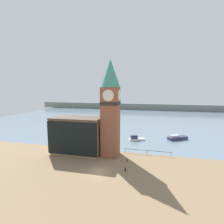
# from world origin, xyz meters

# --- Properties ---
(ground_plane) EXTENTS (160.00, 160.00, 0.00)m
(ground_plane) POSITION_xyz_m (0.00, 0.00, 0.00)
(ground_plane) COLOR #846B4C
(water) EXTENTS (160.00, 120.00, 0.00)m
(water) POSITION_xyz_m (0.00, 73.00, -0.00)
(water) COLOR slate
(water) RESTS_ON ground_plane
(far_shoreline) EXTENTS (180.00, 3.00, 5.00)m
(far_shoreline) POSITION_xyz_m (0.00, 113.00, 2.50)
(far_shoreline) COLOR gray
(far_shoreline) RESTS_ON water
(pier_railing) EXTENTS (12.47, 0.08, 1.09)m
(pier_railing) POSITION_xyz_m (9.66, 12.75, 0.96)
(pier_railing) COLOR #232328
(pier_railing) RESTS_ON ground_plane
(clock_tower) EXTENTS (4.87, 4.87, 24.52)m
(clock_tower) POSITION_xyz_m (0.31, 9.82, 13.04)
(clock_tower) COLOR brown
(clock_tower) RESTS_ON ground_plane
(pier_building) EXTENTS (13.46, 6.80, 9.76)m
(pier_building) POSITION_xyz_m (-8.87, 9.41, 4.90)
(pier_building) COLOR #A88451
(pier_building) RESTS_ON ground_plane
(boat_near) EXTENTS (5.47, 3.28, 1.77)m
(boat_near) POSITION_xyz_m (5.30, 24.72, 0.63)
(boat_near) COLOR silver
(boat_near) RESTS_ON water
(boat_far) EXTENTS (7.04, 5.53, 1.68)m
(boat_far) POSITION_xyz_m (18.93, 28.99, 0.65)
(boat_far) COLOR #333856
(boat_far) RESTS_ON water
(mooring_bollard_near) EXTENTS (0.25, 0.25, 0.72)m
(mooring_bollard_near) POSITION_xyz_m (5.09, 6.85, 0.39)
(mooring_bollard_near) COLOR black
(mooring_bollard_near) RESTS_ON ground_plane
(mooring_bollard_far) EXTENTS (0.30, 0.30, 0.81)m
(mooring_bollard_far) POSITION_xyz_m (5.55, 1.84, 0.44)
(mooring_bollard_far) COLOR black
(mooring_bollard_far) RESTS_ON ground_plane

